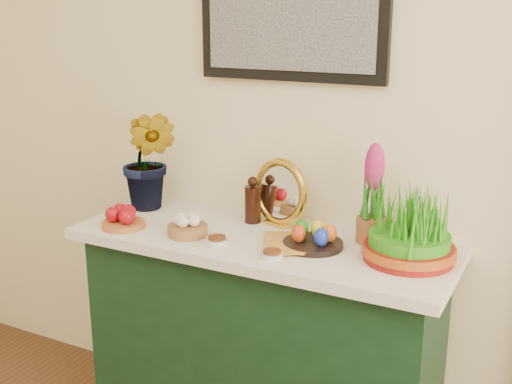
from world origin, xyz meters
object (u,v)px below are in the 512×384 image
mirror (280,193)px  book (264,242)px  wheatgrass_sabzeh (410,229)px  sideboard (262,350)px  hyacinth_green (149,144)px

mirror → book: size_ratio=1.29×
mirror → wheatgrass_sabzeh: size_ratio=0.87×
sideboard → book: 0.49m
hyacinth_green → mirror: bearing=-1.4°
sideboard → book: size_ratio=6.30×
book → wheatgrass_sabzeh: bearing=-13.2°
sideboard → mirror: size_ratio=4.88×
hyacinth_green → mirror: hyacinth_green is taller
wheatgrass_sabzeh → mirror: bearing=165.9°
sideboard → mirror: 0.61m
mirror → book: bearing=-77.8°
sideboard → hyacinth_green: bearing=171.4°
hyacinth_green → book: 0.69m
book → hyacinth_green: bearing=138.8°
sideboard → book: bearing=-60.0°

